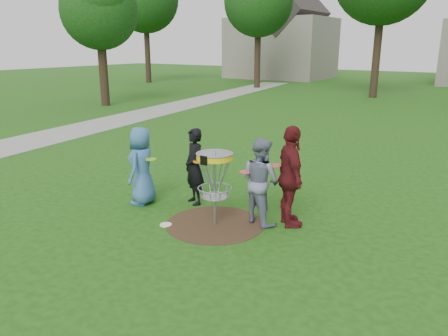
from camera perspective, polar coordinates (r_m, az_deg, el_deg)
The scene contains 10 objects.
ground at distance 8.07m, azimuth -1.18°, elevation -7.34°, with size 100.00×100.00×0.00m, color #19470F.
dirt_patch at distance 8.07m, azimuth -1.18°, elevation -7.31°, with size 1.80×1.80×0.01m, color #47331E.
concrete_path at distance 20.27m, azimuth -11.79°, elevation 6.58°, with size 2.20×40.00×0.02m, color #9E9E99.
player_blue at distance 9.01m, azimuth -10.70°, elevation 0.28°, with size 0.78×0.51×1.60m, color #38679C.
player_black at distance 8.86m, azimuth -3.90°, elevation 0.17°, with size 0.57×0.38×1.57m, color black.
player_grey at distance 7.91m, azimuth 4.81°, elevation -1.70°, with size 0.77×0.60×1.59m, color slate.
player_maroon at distance 7.80m, azimuth 8.68°, elevation -1.15°, with size 1.08×0.45×1.84m, color #591418.
disc_on_grass at distance 8.09m, azimuth -7.61°, elevation -7.35°, with size 0.22×0.22×0.02m, color white.
disc_golf_basket at distance 7.72m, azimuth -1.23°, elevation -0.37°, with size 0.66×0.67×1.38m.
held_discs at distance 8.16m, azimuth -1.17°, elevation 0.48°, with size 2.72×0.69×0.18m.
Camera 1 is at (4.21, -6.10, 3.19)m, focal length 35.00 mm.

